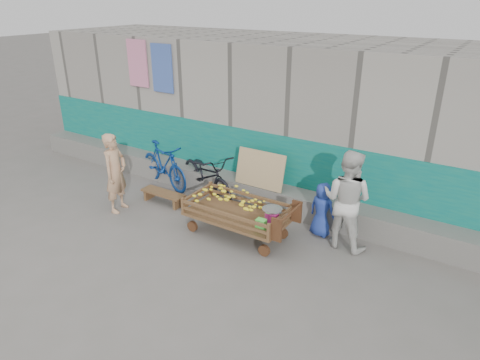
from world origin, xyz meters
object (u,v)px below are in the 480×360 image
Objects in this scene: banana_cart at (235,206)px; child at (322,210)px; bench at (163,195)px; bicycle_blue at (164,165)px; vendor_man at (116,173)px; woman at (347,200)px; bicycle_dark at (207,175)px.

banana_cart is 1.97× the size of child.
bench is 3.17m from child.
child is at bearing -76.54° from bicycle_blue.
bench is 1.03m from vendor_man.
child is at bearing -83.17° from vendor_man.
banana_cart is 1.14× the size of woman.
bicycle_dark is 1.15× the size of bicycle_blue.
child is at bearing -69.92° from bicycle_dark.
vendor_man is 0.83× the size of bicycle_dark.
woman is 3.01m from bicycle_dark.
woman reaches higher than banana_cart.
bicycle_dark is 1.11m from bicycle_blue.
woman is 0.90× the size of bicycle_dark.
bicycle_dark is at bearing 6.68° from child.
vendor_man is 1.35m from bicycle_blue.
banana_cart is 1.99× the size of bench.
bench is 0.89m from bicycle_blue.
vendor_man is at bearing 164.74° from bicycle_dark.
bicycle_blue is at bearing 8.43° from child.
child is 0.52× the size of bicycle_dark.
bicycle_blue is at bearing -10.90° from vendor_man.
banana_cart is 2.44m from vendor_man.
vendor_man reaches higher than banana_cart.
bench is 0.57× the size of woman.
bicycle_blue is (-0.53, 0.65, 0.31)m from bench.
vendor_man is at bearing 18.57° from woman.
bicycle_dark is (-2.54, 0.16, 0.00)m from child.
bench is 0.62× the size of vendor_man.
woman is (1.68, 0.66, 0.28)m from banana_cart.
bicycle_blue reaches higher than bench.
woman is at bearing 175.24° from child.
bicycle_dark is (0.58, 0.69, 0.31)m from bench.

